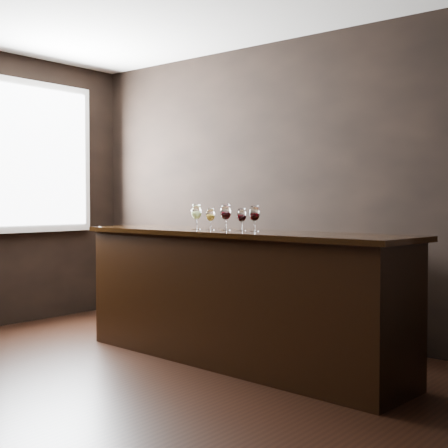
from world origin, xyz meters
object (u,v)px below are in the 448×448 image
Objects in this scene: glass_white at (196,213)px; glass_red_c at (255,214)px; glass_amber at (210,215)px; bar_counter at (236,300)px; back_bar_shelf at (230,284)px; glass_red_a at (226,213)px; glass_red_b at (242,216)px.

glass_red_c is at bearing 0.31° from glass_white.
glass_white reaches higher than glass_red_c.
glass_red_c reaches higher than glass_amber.
bar_counter is 0.80m from glass_white.
glass_red_a is at bearing -52.76° from back_bar_shelf.
glass_amber is at bearing -171.87° from glass_red_a.
bar_counter is at bearing -148.15° from glass_red_b.
back_bar_shelf is at bearing 120.18° from glass_amber.
glass_white is at bearing -174.10° from glass_amber.
glass_red_a is (0.28, 0.04, 0.00)m from glass_white.
glass_white is 1.17× the size of glass_amber.
glass_amber is (-0.27, 0.01, 0.66)m from bar_counter.
bar_counter is 1.10× the size of back_bar_shelf.
glass_red_c is at bearing 4.81° from bar_counter.
glass_red_c is (0.31, -0.03, -0.00)m from glass_red_a.
back_bar_shelf is 1.40m from glass_red_b.
glass_red_b is at bearing 36.02° from bar_counter.
glass_red_a is (-0.13, 0.03, 0.68)m from bar_counter.
glass_white is 0.14m from glass_amber.
bar_counter is at bearing -14.64° from glass_red_a.
glass_red_b is at bearing -46.66° from back_bar_shelf.
glass_red_a is at bearing 8.13° from glass_amber.
glass_red_c is at bearing -42.92° from back_bar_shelf.
glass_red_a is (0.14, 0.02, 0.02)m from glass_amber.
glass_white is at bearing -67.34° from back_bar_shelf.
glass_amber reaches higher than back_bar_shelf.
bar_counter is 16.47× the size of glass_amber.
bar_counter is 14.11× the size of glass_white.
glass_red_c reaches higher than bar_counter.
glass_red_c reaches higher than glass_red_b.
back_bar_shelf is 14.97× the size of glass_amber.
bar_counter is 0.69m from glass_red_a.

